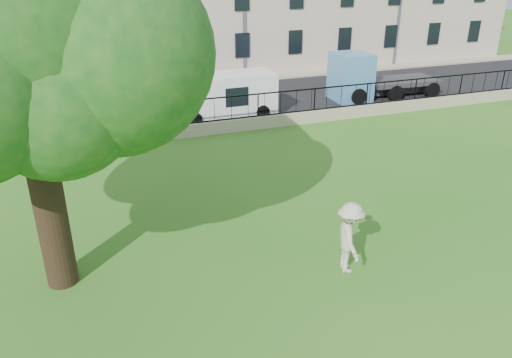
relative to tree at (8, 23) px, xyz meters
name	(u,v)px	position (x,y,z in m)	size (l,w,h in m)	color
ground	(311,277)	(6.22, -2.12, -6.43)	(120.00, 120.00, 0.00)	#296818
retaining_wall	(198,129)	(6.22, 9.88, -6.13)	(50.00, 0.40, 0.60)	tan
iron_railing	(197,111)	(6.22, 9.88, -5.27)	(50.00, 0.05, 1.13)	black
street	(177,109)	(6.22, 14.58, -6.42)	(60.00, 9.00, 0.01)	black
sidewalk	(160,86)	(6.22, 19.78, -6.37)	(60.00, 1.40, 0.12)	tan
tree	(8,23)	(0.00, 0.00, 0.00)	(7.93, 6.13, 9.73)	black
man	(350,238)	(7.28, -2.13, -5.44)	(1.28, 0.73, 1.97)	beige
frisbee	(356,207)	(8.04, -1.12, -5.16)	(0.27, 0.27, 0.03)	purple
red_sedan	(92,112)	(1.72, 13.26, -5.79)	(1.35, 3.88, 1.28)	maroon
white_van	(223,96)	(8.22, 12.30, -5.32)	(5.26, 2.05, 2.21)	white
blue_truck	(384,74)	(18.22, 12.90, -5.10)	(6.35, 2.25, 2.66)	#5695CA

